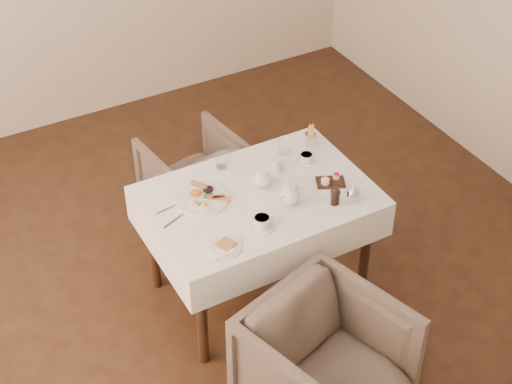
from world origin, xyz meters
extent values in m
plane|color=black|center=(0.00, 0.00, 0.00)|extent=(5.00, 5.00, 0.00)
cube|color=black|center=(0.10, 0.06, 0.72)|extent=(1.20, 0.80, 0.04)
cube|color=white|center=(0.10, 0.06, 0.64)|extent=(1.28, 0.88, 0.23)
cylinder|color=black|center=(-0.44, 0.40, 0.35)|extent=(0.06, 0.06, 0.70)
cylinder|color=black|center=(0.64, 0.40, 0.35)|extent=(0.06, 0.06, 0.70)
cylinder|color=black|center=(-0.44, -0.28, 0.35)|extent=(0.06, 0.06, 0.70)
cylinder|color=black|center=(0.64, -0.28, 0.35)|extent=(0.06, 0.06, 0.70)
imported|color=brown|center=(-0.01, -0.86, 0.34)|extent=(0.90, 0.91, 0.67)
imported|color=brown|center=(0.11, 0.98, 0.28)|extent=(0.68, 0.69, 0.56)
cylinder|color=white|center=(-0.20, 0.18, 0.76)|extent=(0.31, 0.31, 0.01)
ellipsoid|color=#B1631F|center=(-0.21, 0.23, 0.78)|extent=(0.08, 0.07, 0.03)
cylinder|color=brown|center=(-0.16, 0.27, 0.78)|extent=(0.08, 0.11, 0.03)
cylinder|color=black|center=(-0.14, 0.22, 0.77)|extent=(0.06, 0.06, 0.02)
cube|color=maroon|center=(-0.11, 0.13, 0.77)|extent=(0.11, 0.08, 0.01)
ellipsoid|color=#264C19|center=(-0.16, 0.18, 0.77)|extent=(0.06, 0.05, 0.02)
cylinder|color=white|center=(-0.27, -0.24, 0.76)|extent=(0.18, 0.18, 0.01)
cube|color=olive|center=(-0.26, -0.23, 0.77)|extent=(0.11, 0.11, 0.01)
cube|color=white|center=(-0.30, -0.26, 0.76)|extent=(0.12, 0.09, 0.01)
cylinder|color=white|center=(0.32, 0.22, 0.79)|extent=(0.07, 0.07, 0.07)
cylinder|color=white|center=(-0.02, -0.19, 0.76)|extent=(0.14, 0.14, 0.01)
cylinder|color=white|center=(-0.02, -0.19, 0.79)|extent=(0.11, 0.11, 0.06)
cylinder|color=#AD6F4E|center=(-0.02, -0.19, 0.82)|extent=(0.08, 0.08, 0.00)
cylinder|color=white|center=(0.50, 0.20, 0.76)|extent=(0.12, 0.12, 0.01)
cylinder|color=white|center=(0.50, 0.20, 0.79)|extent=(0.09, 0.09, 0.05)
cylinder|color=#AD6F4E|center=(0.50, 0.20, 0.81)|extent=(0.07, 0.07, 0.00)
cylinder|color=silver|center=(0.04, 0.40, 0.80)|extent=(0.09, 0.09, 0.10)
cylinder|color=silver|center=(0.30, 0.00, 0.80)|extent=(0.07, 0.07, 0.09)
cylinder|color=silver|center=(0.43, 0.34, 0.81)|extent=(0.09, 0.09, 0.10)
cube|color=black|center=(0.52, -0.05, 0.76)|extent=(0.19, 0.17, 0.01)
cylinder|color=white|center=(0.48, -0.05, 0.78)|extent=(0.05, 0.05, 0.03)
cylinder|color=maroon|center=(0.56, -0.04, 0.78)|extent=(0.04, 0.04, 0.03)
cylinder|color=silver|center=(0.62, 0.33, 0.80)|extent=(0.07, 0.07, 0.09)
cube|color=silver|center=(-0.38, 0.20, 0.76)|extent=(0.19, 0.04, 0.00)
cube|color=silver|center=(-0.40, 0.09, 0.76)|extent=(0.18, 0.08, 0.00)
camera|label=1|loc=(-1.58, -2.96, 3.54)|focal=55.00mm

